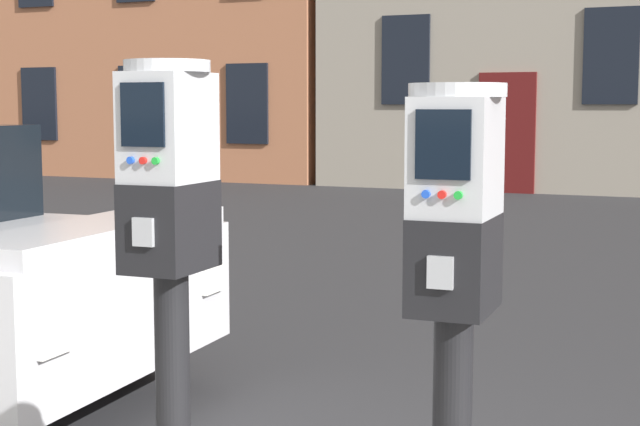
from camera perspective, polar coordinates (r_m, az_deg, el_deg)
parking_meter_near_kerb at (r=2.47m, az=-8.89°, el=-1.90°), size 0.22×0.26×1.50m
parking_meter_twin_adjacent at (r=2.18m, az=7.98°, el=-4.19°), size 0.22×0.26×1.44m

